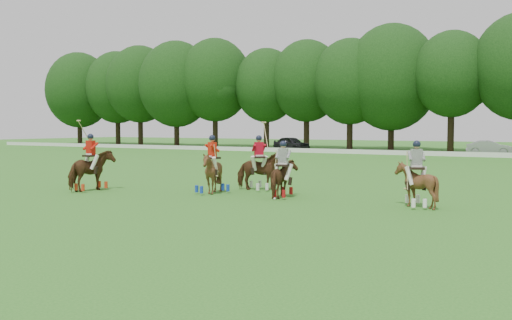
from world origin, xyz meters
The scene contains 11 objects.
ground centered at (0.00, 0.00, 0.00)m, with size 180.00×180.00×0.00m, color #2A6D1F.
tree_line centered at (0.26, 48.05, 8.23)m, with size 117.98×14.32×14.75m.
boundary_rail centered at (0.00, 38.00, 0.22)m, with size 120.00×0.10×0.44m, color white.
car_left centered at (-16.30, 42.50, 0.77)m, with size 1.82×4.51×1.54m, color black.
car_mid centered at (4.62, 42.50, 0.69)m, with size 1.46×4.17×1.38m, color #95959A.
polo_red_a centered at (-5.51, 2.00, 0.88)m, with size 1.27×2.06×2.95m.
polo_red_b centered at (0.51, 5.71, 0.84)m, with size 2.14×2.13×2.88m.
polo_red_c centered at (-0.54, 3.75, 0.86)m, with size 1.88×1.96×2.37m.
polo_stripe_a centered at (2.53, 4.04, 0.77)m, with size 1.10×1.83×2.17m.
polo_stripe_b centered at (7.59, 3.99, 0.80)m, with size 1.72×1.79×2.25m.
polo_ball centered at (2.56, 3.30, 0.04)m, with size 0.09×0.09×0.09m, color white.
Camera 1 is at (12.49, -15.21, 2.75)m, focal length 40.00 mm.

